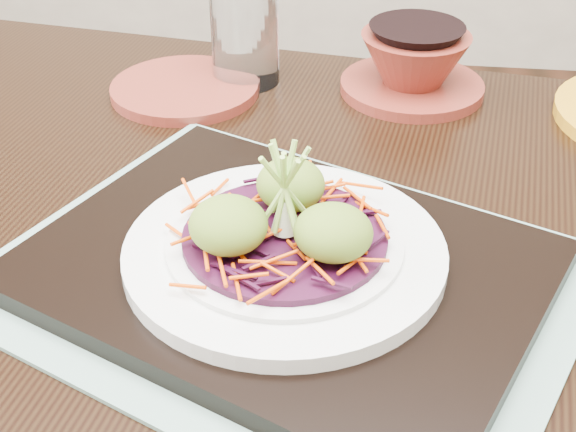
# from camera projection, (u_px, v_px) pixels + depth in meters

# --- Properties ---
(dining_table) EXTENTS (1.17, 0.87, 0.68)m
(dining_table) POSITION_uv_depth(u_px,v_px,m) (319.00, 301.00, 0.74)
(dining_table) COLOR black
(dining_table) RESTS_ON ground
(placemat) EXTENTS (0.54, 0.49, 0.00)m
(placemat) POSITION_uv_depth(u_px,v_px,m) (285.00, 278.00, 0.62)
(placemat) COLOR gray
(placemat) RESTS_ON dining_table
(serving_tray) EXTENTS (0.46, 0.41, 0.02)m
(serving_tray) POSITION_uv_depth(u_px,v_px,m) (285.00, 268.00, 0.62)
(serving_tray) COLOR black
(serving_tray) RESTS_ON placemat
(white_plate) EXTENTS (0.25, 0.25, 0.02)m
(white_plate) POSITION_uv_depth(u_px,v_px,m) (285.00, 251.00, 0.61)
(white_plate) COLOR silver
(white_plate) RESTS_ON serving_tray
(cabbage_bed) EXTENTS (0.16, 0.16, 0.01)m
(cabbage_bed) POSITION_uv_depth(u_px,v_px,m) (285.00, 237.00, 0.60)
(cabbage_bed) COLOR #390B29
(cabbage_bed) RESTS_ON white_plate
(carrot_julienne) EXTENTS (0.19, 0.19, 0.01)m
(carrot_julienne) POSITION_uv_depth(u_px,v_px,m) (285.00, 229.00, 0.60)
(carrot_julienne) COLOR #E04603
(carrot_julienne) RESTS_ON cabbage_bed
(guacamole_scoops) EXTENTS (0.13, 0.12, 0.04)m
(guacamole_scoops) POSITION_uv_depth(u_px,v_px,m) (285.00, 214.00, 0.59)
(guacamole_scoops) COLOR olive
(guacamole_scoops) RESTS_ON cabbage_bed
(scallion_garnish) EXTENTS (0.06, 0.06, 0.09)m
(scallion_garnish) POSITION_uv_depth(u_px,v_px,m) (285.00, 192.00, 0.58)
(scallion_garnish) COLOR #95C44E
(scallion_garnish) RESTS_ON cabbage_bed
(terracotta_side_plate) EXTENTS (0.23, 0.23, 0.01)m
(terracotta_side_plate) POSITION_uv_depth(u_px,v_px,m) (185.00, 89.00, 0.90)
(terracotta_side_plate) COLOR maroon
(terracotta_side_plate) RESTS_ON dining_table
(water_glass) EXTENTS (0.10, 0.10, 0.11)m
(water_glass) POSITION_uv_depth(u_px,v_px,m) (245.00, 35.00, 0.90)
(water_glass) COLOR white
(water_glass) RESTS_ON dining_table
(terracotta_bowl_set) EXTENTS (0.18, 0.18, 0.07)m
(terracotta_bowl_set) POSITION_uv_depth(u_px,v_px,m) (414.00, 67.00, 0.89)
(terracotta_bowl_set) COLOR maroon
(terracotta_bowl_set) RESTS_ON dining_table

